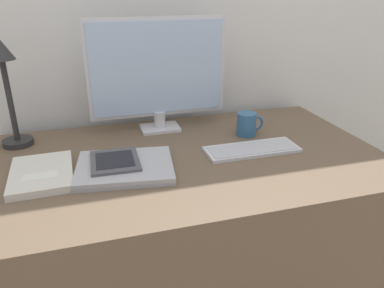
{
  "coord_description": "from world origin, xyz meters",
  "views": [
    {
      "loc": [
        -0.32,
        -1.01,
        1.3
      ],
      "look_at": [
        0.0,
        0.07,
        0.82
      ],
      "focal_mm": 35.0,
      "sensor_mm": 36.0,
      "label": 1
    }
  ],
  "objects": [
    {
      "name": "keyboard",
      "position": [
        0.23,
        0.09,
        0.76
      ],
      "size": [
        0.33,
        0.12,
        0.01
      ],
      "color": "silver",
      "rests_on": "desk"
    },
    {
      "name": "monitor",
      "position": [
        -0.04,
        0.39,
        0.99
      ],
      "size": [
        0.54,
        0.11,
        0.44
      ],
      "color": "silver",
      "rests_on": "desk"
    },
    {
      "name": "notebook",
      "position": [
        -0.47,
        0.09,
        0.77
      ],
      "size": [
        0.19,
        0.26,
        0.02
      ],
      "color": "silver",
      "rests_on": "desk"
    },
    {
      "name": "laptop",
      "position": [
        -0.22,
        0.06,
        0.77
      ],
      "size": [
        0.33,
        0.28,
        0.02
      ],
      "color": "#A3A3A8",
      "rests_on": "desk"
    },
    {
      "name": "desk",
      "position": [
        0.0,
        0.11,
        0.38
      ],
      "size": [
        1.34,
        0.79,
        0.76
      ],
      "color": "brown",
      "rests_on": "ground_plane"
    },
    {
      "name": "wall_back",
      "position": [
        0.0,
        0.58,
        1.2
      ],
      "size": [
        3.6,
        0.05,
        2.4
      ],
      "color": "silver",
      "rests_on": "ground_plane"
    },
    {
      "name": "desk_lamp",
      "position": [
        -0.58,
        0.38,
        1.0
      ],
      "size": [
        0.11,
        0.11,
        0.39
      ],
      "color": "#282828",
      "rests_on": "desk"
    },
    {
      "name": "ereader",
      "position": [
        -0.25,
        0.08,
        0.79
      ],
      "size": [
        0.16,
        0.18,
        0.01
      ],
      "color": "#4C4C51",
      "rests_on": "laptop"
    },
    {
      "name": "coffee_mug",
      "position": [
        0.27,
        0.23,
        0.8
      ],
      "size": [
        0.11,
        0.07,
        0.09
      ],
      "color": "#336089",
      "rests_on": "desk"
    }
  ]
}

